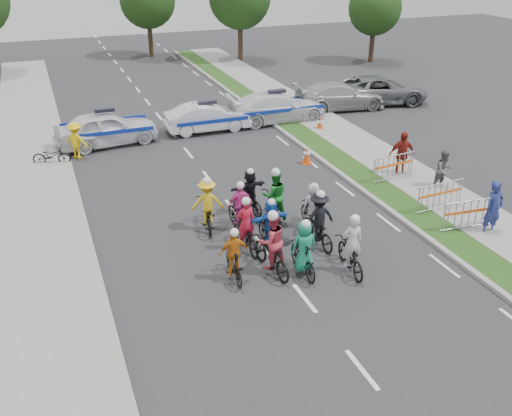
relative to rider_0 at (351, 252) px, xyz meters
name	(u,v)px	position (x,y,z in m)	size (l,w,h in m)	color
ground	(305,298)	(-1.83, -0.80, -0.62)	(90.00, 90.00, 0.00)	#28282B
curb_right	(370,196)	(3.27, 4.20, -0.56)	(0.20, 60.00, 0.12)	gray
grass_strip	(386,193)	(3.97, 4.20, -0.57)	(1.20, 60.00, 0.11)	#214415
sidewalk_right	(426,186)	(5.77, 4.20, -0.56)	(2.40, 60.00, 0.13)	gray
sidewalk_left	(43,253)	(-8.33, 4.20, -0.56)	(3.00, 60.00, 0.13)	gray
rider_0	(351,252)	(0.00, 0.00, 0.00)	(0.90, 1.91, 1.88)	black
rider_1	(303,253)	(-1.35, 0.34, 0.08)	(0.77, 1.73, 1.80)	black
rider_2	(271,249)	(-2.17, 0.78, 0.13)	(0.92, 2.05, 2.03)	black
rider_3	(234,259)	(-3.29, 0.81, 0.03)	(0.86, 1.61, 1.67)	black
rider_4	(318,224)	(-0.18, 1.75, 0.12)	(1.08, 1.90, 1.91)	black
rider_5	(270,226)	(-1.61, 2.21, 0.09)	(1.36, 1.62, 1.67)	black
rider_6	(245,232)	(-2.41, 2.28, -0.01)	(0.75, 1.84, 1.84)	black
rider_7	(312,210)	(0.16, 2.82, 0.03)	(0.70, 1.59, 1.66)	black
rider_8	(274,203)	(-0.89, 3.58, 0.13)	(1.07, 2.11, 2.05)	black
rider_9	(240,211)	(-2.12, 3.59, 0.06)	(0.93, 1.73, 1.77)	black
rider_10	(207,209)	(-3.10, 4.02, 0.11)	(1.15, 1.96, 1.90)	black
rider_11	(250,194)	(-1.37, 4.63, 0.11)	(1.42, 1.69, 1.72)	black
police_car_0	(106,128)	(-5.01, 13.65, 0.17)	(1.87, 4.65, 1.58)	silver
police_car_1	(208,117)	(-0.09, 13.91, 0.07)	(1.45, 4.17, 1.37)	silver
police_car_2	(277,107)	(3.71, 14.14, 0.13)	(2.11, 5.19, 1.51)	silver
civilian_sedan	(340,96)	(7.85, 14.94, 0.12)	(2.07, 5.10, 1.48)	#A1A1A5
civilian_suv	(379,90)	(10.53, 15.17, 0.15)	(2.56, 5.55, 1.54)	slate
spectator_0	(493,209)	(5.38, 0.29, 0.32)	(0.68, 0.45, 1.88)	navy
spectator_1	(444,170)	(6.22, 3.84, 0.17)	(0.77, 0.60, 1.59)	#505054
spectator_2	(402,154)	(5.49, 5.56, 0.31)	(1.09, 0.46, 1.87)	maroon
marshal_hiviz	(76,141)	(-6.48, 12.35, 0.19)	(1.04, 0.60, 1.62)	yellow
barrier_0	(469,216)	(4.87, 0.75, -0.06)	(2.00, 0.50, 1.12)	#A5A8AD
barrier_1	(440,197)	(4.87, 2.27, -0.06)	(2.00, 0.50, 1.12)	#A5A8AD
barrier_2	(393,168)	(4.87, 5.16, -0.06)	(2.00, 0.50, 1.12)	#A5A8AD
cone_0	(307,156)	(2.57, 8.18, -0.28)	(0.40, 0.40, 0.70)	#F24C0C
cone_1	(320,124)	(5.11, 11.92, -0.28)	(0.40, 0.40, 0.70)	#F24C0C
parked_bike	(51,156)	(-7.58, 11.96, -0.21)	(0.54, 1.56, 0.82)	black
tree_2	(375,9)	(16.17, 25.20, 3.21)	(3.85, 3.85, 5.77)	#382619
tree_4	(147,0)	(1.17, 33.20, 3.56)	(4.20, 4.20, 6.30)	#382619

